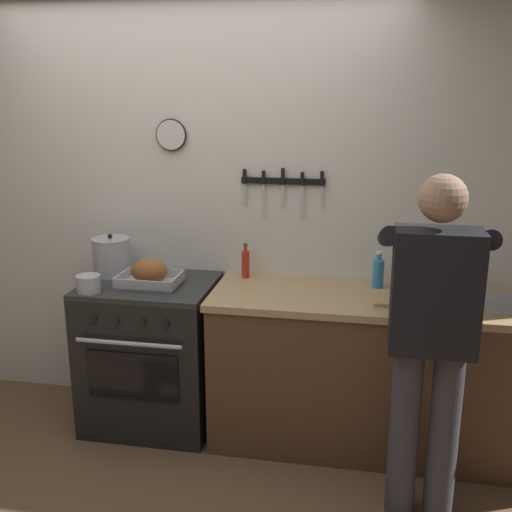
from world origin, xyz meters
name	(u,v)px	position (x,y,z in m)	size (l,w,h in m)	color
wall_back	(199,206)	(0.00, 1.35, 1.30)	(6.00, 0.13, 2.60)	white
counter_block	(392,371)	(1.21, 0.99, 0.46)	(2.03, 0.65, 0.90)	brown
stove	(152,353)	(-0.22, 0.99, 0.45)	(0.76, 0.67, 0.90)	black
person_cook	(432,329)	(1.34, 0.42, 0.95)	(0.51, 0.63, 1.66)	#383842
roasting_pan	(149,274)	(-0.20, 0.95, 0.97)	(0.35, 0.26, 0.16)	#B7B7BC
stock_pot	(111,256)	(-0.50, 1.11, 1.01)	(0.23, 0.23, 0.26)	#B7B7BC
saucepan	(89,284)	(-0.49, 0.77, 0.95)	(0.13, 0.13, 0.10)	#B7B7BC
cutting_board	(408,300)	(1.26, 0.93, 0.91)	(0.36, 0.24, 0.02)	tan
bottle_soy_sauce	(437,284)	(1.42, 1.04, 0.97)	(0.06, 0.06, 0.18)	black
bottle_dish_soap	(378,273)	(1.11, 1.15, 0.99)	(0.06, 0.06, 0.21)	#338CCC
bottle_hot_sauce	(246,263)	(0.32, 1.20, 0.99)	(0.05, 0.05, 0.21)	red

